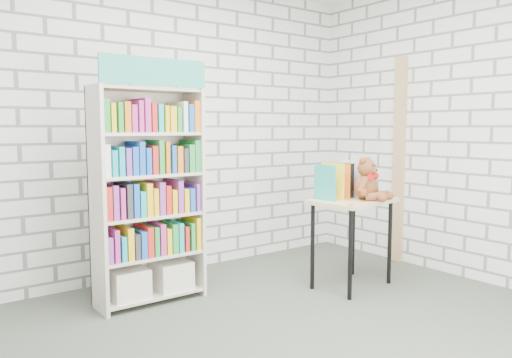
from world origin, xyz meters
TOP-DOWN VIEW (x-y plane):
  - ground at (0.00, 0.00)m, footprint 4.50×4.50m
  - room_shell at (0.00, 0.00)m, footprint 4.52×4.02m
  - bookshelf at (-0.37, 1.36)m, footprint 0.85×0.33m
  - display_table at (1.21, 0.65)m, footprint 0.78×0.59m
  - table_books at (1.19, 0.76)m, footprint 0.53×0.29m
  - teddy_bear at (1.29, 0.55)m, footprint 0.34×0.33m
  - door_trim at (2.23, 0.95)m, footprint 0.05×0.12m

SIDE VIEW (x-z plane):
  - ground at x=0.00m, z-range 0.00..0.00m
  - display_table at x=1.21m, z-range 0.28..1.05m
  - bookshelf at x=-0.37m, z-range -0.08..1.82m
  - teddy_bear at x=1.29m, z-range 0.74..1.10m
  - table_books at x=1.19m, z-range 0.77..1.07m
  - door_trim at x=2.23m, z-range 0.00..2.10m
  - room_shell at x=0.00m, z-range 0.38..3.19m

